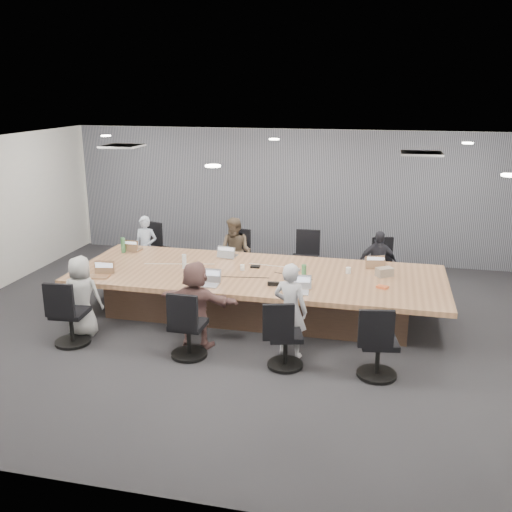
% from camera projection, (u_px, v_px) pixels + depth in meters
% --- Properties ---
extents(floor, '(10.00, 8.00, 0.00)m').
position_uv_depth(floor, '(250.00, 326.00, 9.03)').
color(floor, '#2B2A2E').
rests_on(floor, ground).
extents(ceiling, '(10.00, 8.00, 0.00)m').
position_uv_depth(ceiling, '(250.00, 148.00, 8.23)').
color(ceiling, white).
rests_on(ceiling, wall_back).
extents(wall_back, '(10.00, 0.00, 2.80)m').
position_uv_depth(wall_back, '(293.00, 195.00, 12.37)').
color(wall_back, beige).
rests_on(wall_back, ground).
extents(wall_front, '(10.00, 0.00, 2.80)m').
position_uv_depth(wall_front, '(140.00, 359.00, 4.89)').
color(wall_front, beige).
rests_on(wall_front, ground).
extents(curtain, '(9.80, 0.04, 2.80)m').
position_uv_depth(curtain, '(293.00, 195.00, 12.29)').
color(curtain, slate).
rests_on(curtain, ground).
extents(conference_table, '(6.00, 2.20, 0.74)m').
position_uv_depth(conference_table, '(257.00, 292.00, 9.38)').
color(conference_table, '#50382A').
rests_on(conference_table, ground).
extents(chair_0, '(0.71, 0.71, 0.83)m').
position_uv_depth(chair_0, '(154.00, 253.00, 11.52)').
color(chair_0, black).
rests_on(chair_0, ground).
extents(chair_1, '(0.60, 0.60, 0.75)m').
position_uv_depth(chair_1, '(240.00, 261.00, 11.13)').
color(chair_1, black).
rests_on(chair_1, ground).
extents(chair_2, '(0.62, 0.62, 0.84)m').
position_uv_depth(chair_2, '(305.00, 263.00, 10.85)').
color(chair_2, black).
rests_on(chair_2, ground).
extents(chair_3, '(0.62, 0.62, 0.73)m').
position_uv_depth(chair_3, '(377.00, 271.00, 10.57)').
color(chair_3, black).
rests_on(chair_3, ground).
extents(chair_4, '(0.59, 0.59, 0.81)m').
position_uv_depth(chair_4, '(71.00, 318.00, 8.31)').
color(chair_4, black).
rests_on(chair_4, ground).
extents(chair_5, '(0.55, 0.55, 0.80)m').
position_uv_depth(chair_5, '(188.00, 330.00, 7.92)').
color(chair_5, black).
rests_on(chair_5, ground).
extents(chair_6, '(0.63, 0.63, 0.76)m').
position_uv_depth(chair_6, '(286.00, 341.00, 7.63)').
color(chair_6, black).
rests_on(chair_6, ground).
extents(chair_7, '(0.64, 0.64, 0.82)m').
position_uv_depth(chair_7, '(378.00, 348.00, 7.36)').
color(chair_7, black).
rests_on(chair_7, ground).
extents(person_0, '(0.46, 0.31, 1.25)m').
position_uv_depth(person_0, '(146.00, 248.00, 11.13)').
color(person_0, '#ACBAD1').
rests_on(person_0, ground).
extents(laptop_0, '(0.31, 0.22, 0.02)m').
position_uv_depth(laptop_0, '(134.00, 249.00, 10.58)').
color(laptop_0, '#8C6647').
rests_on(laptop_0, conference_table).
extents(person_1, '(0.73, 0.62, 1.31)m').
position_uv_depth(person_1, '(236.00, 252.00, 10.73)').
color(person_1, brown).
rests_on(person_1, ground).
extents(laptop_1, '(0.35, 0.26, 0.02)m').
position_uv_depth(laptop_1, '(228.00, 256.00, 10.19)').
color(laptop_1, '#B2B2B7').
rests_on(laptop_1, conference_table).
extents(person_3, '(0.76, 0.44, 1.22)m').
position_uv_depth(person_3, '(377.00, 264.00, 10.17)').
color(person_3, '#24252C').
rests_on(person_3, ground).
extents(laptop_3, '(0.36, 0.28, 0.02)m').
position_uv_depth(laptop_3, '(377.00, 265.00, 9.62)').
color(laptop_3, '#8C6647').
rests_on(laptop_3, conference_table).
extents(person_4, '(0.65, 0.47, 1.24)m').
position_uv_depth(person_4, '(82.00, 296.00, 8.58)').
color(person_4, '#A4A4A4').
rests_on(person_4, ground).
extents(laptop_4, '(0.36, 0.28, 0.02)m').
position_uv_depth(laptop_4, '(99.00, 277.00, 9.06)').
color(laptop_4, '#8C6647').
rests_on(laptop_4, conference_table).
extents(person_5, '(1.22, 0.47, 1.29)m').
position_uv_depth(person_5, '(196.00, 304.00, 8.18)').
color(person_5, brown).
rests_on(person_5, ground).
extents(laptop_5, '(0.33, 0.23, 0.02)m').
position_uv_depth(laptop_5, '(208.00, 285.00, 8.66)').
color(laptop_5, '#B2B2B7').
rests_on(laptop_5, conference_table).
extents(person_6, '(0.56, 0.44, 1.36)m').
position_uv_depth(person_6, '(290.00, 310.00, 7.87)').
color(person_6, '#B1B0B8').
rests_on(person_6, ground).
extents(laptop_6, '(0.37, 0.27, 0.02)m').
position_uv_depth(laptop_6, '(297.00, 292.00, 8.37)').
color(laptop_6, '#B2B2B7').
rests_on(laptop_6, conference_table).
extents(bottle_green_left, '(0.09, 0.09, 0.28)m').
position_uv_depth(bottle_green_left, '(123.00, 245.00, 10.38)').
color(bottle_green_left, '#3E7B47').
rests_on(bottle_green_left, conference_table).
extents(bottle_green_right, '(0.09, 0.09, 0.27)m').
position_uv_depth(bottle_green_right, '(304.00, 273.00, 8.82)').
color(bottle_green_right, '#3E7B47').
rests_on(bottle_green_right, conference_table).
extents(bottle_clear, '(0.07, 0.07, 0.24)m').
position_uv_depth(bottle_clear, '(184.00, 261.00, 9.46)').
color(bottle_clear, silver).
rests_on(bottle_clear, conference_table).
extents(cup_white_far, '(0.09, 0.09, 0.09)m').
position_uv_depth(cup_white_far, '(242.00, 267.00, 9.40)').
color(cup_white_far, white).
rests_on(cup_white_far, conference_table).
extents(cup_white_near, '(0.09, 0.09, 0.10)m').
position_uv_depth(cup_white_near, '(348.00, 270.00, 9.23)').
color(cup_white_near, white).
rests_on(cup_white_near, conference_table).
extents(mug_brown, '(0.10, 0.10, 0.11)m').
position_uv_depth(mug_brown, '(99.00, 264.00, 9.54)').
color(mug_brown, brown).
rests_on(mug_brown, conference_table).
extents(mic_left, '(0.16, 0.11, 0.03)m').
position_uv_depth(mic_left, '(189.00, 275.00, 9.12)').
color(mic_left, black).
rests_on(mic_left, conference_table).
extents(mic_right, '(0.16, 0.11, 0.03)m').
position_uv_depth(mic_right, '(255.00, 267.00, 9.54)').
color(mic_right, black).
rests_on(mic_right, conference_table).
extents(stapler, '(0.18, 0.06, 0.07)m').
position_uv_depth(stapler, '(273.00, 284.00, 8.65)').
color(stapler, black).
rests_on(stapler, conference_table).
extents(canvas_bag, '(0.30, 0.28, 0.14)m').
position_uv_depth(canvas_bag, '(384.00, 272.00, 9.09)').
color(canvas_bag, gray).
rests_on(canvas_bag, conference_table).
extents(snack_packet, '(0.20, 0.17, 0.04)m').
position_uv_depth(snack_packet, '(382.00, 287.00, 8.55)').
color(snack_packet, '#D2582B').
rests_on(snack_packet, conference_table).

